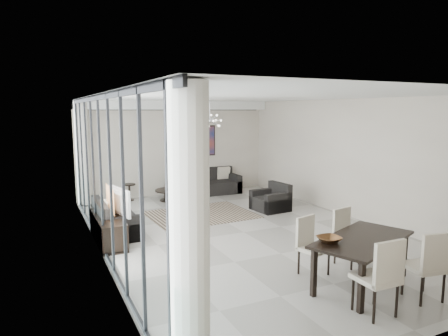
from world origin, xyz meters
TOP-DOWN VIEW (x-y plane):
  - room_shell at (0.46, 0.00)m, footprint 6.00×9.00m
  - window_wall at (-2.86, 0.00)m, footprint 0.37×8.95m
  - soffit at (0.00, 4.30)m, footprint 5.98×0.40m
  - painting at (0.50, 4.47)m, footprint 1.68×0.04m
  - chandelier at (0.30, 2.50)m, footprint 0.66×0.66m
  - rug at (-0.28, 1.75)m, footprint 2.63×2.07m
  - coffee_table at (-0.46, 3.65)m, footprint 0.92×0.92m
  - bowl_coffee at (-0.42, 3.67)m, footprint 0.27×0.27m
  - sofa_main at (0.80, 4.07)m, footprint 2.17×0.89m
  - loveseat at (-2.54, 1.06)m, footprint 0.84×1.49m
  - armchair at (1.59, 1.40)m, footprint 0.87×0.91m
  - side_table at (-1.56, 4.15)m, footprint 0.36×0.36m
  - tv_console at (-2.76, 0.64)m, footprint 0.48×1.70m
  - television at (-2.60, 0.64)m, footprint 0.32×0.97m
  - dining_table at (0.33, -3.10)m, footprint 1.99×1.49m
  - dining_chair_sw at (-0.14, -3.91)m, footprint 0.49×0.49m
  - dining_chair_se at (0.78, -3.89)m, footprint 0.54×0.54m
  - dining_chair_nw at (-0.08, -2.37)m, footprint 0.52×0.52m
  - dining_chair_ne at (0.75, -2.29)m, footprint 0.51×0.51m
  - bowl_dining at (-0.25, -3.03)m, footprint 0.34×0.34m

SIDE VIEW (x-z plane):
  - rug at x=-0.28m, z-range 0.00..0.01m
  - coffee_table at x=-0.46m, z-range 0.02..0.34m
  - armchair at x=1.59m, z-range -0.11..0.60m
  - loveseat at x=-2.54m, z-range -0.12..0.62m
  - tv_console at x=-2.76m, z-range 0.00..0.53m
  - sofa_main at x=0.80m, z-range -0.13..0.66m
  - side_table at x=-1.56m, z-range 0.08..0.58m
  - bowl_coffee at x=-0.42m, z-range 0.32..0.40m
  - dining_chair_nw at x=-0.08m, z-range 0.07..1.00m
  - dining_chair_ne at x=0.75m, z-range 0.07..1.03m
  - dining_chair_se at x=0.78m, z-range 0.08..1.08m
  - dining_chair_sw at x=-0.14m, z-range 0.08..1.13m
  - dining_table at x=0.33m, z-range 0.29..1.03m
  - bowl_dining at x=-0.25m, z-range 0.74..0.83m
  - television at x=-2.60m, z-range 0.53..1.08m
  - room_shell at x=0.46m, z-range 0.00..2.90m
  - window_wall at x=-2.86m, z-range 0.02..2.92m
  - painting at x=0.50m, z-range 1.16..2.14m
  - chandelier at x=0.30m, z-range 2.00..2.71m
  - soffit at x=0.00m, z-range 2.64..2.90m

